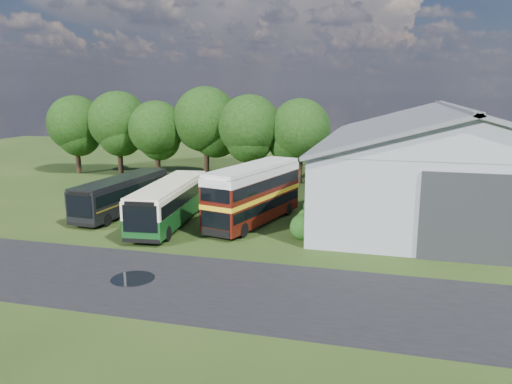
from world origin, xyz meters
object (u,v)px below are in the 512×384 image
(bus_green_single, at_px, (170,202))
(storage_shed, at_px, (448,158))
(bus_dark_single, at_px, (122,194))
(bus_maroon_double, at_px, (254,195))

(bus_green_single, bearing_deg, storage_shed, 19.64)
(bus_green_single, distance_m, bus_dark_single, 5.22)
(bus_maroon_double, bearing_deg, bus_dark_single, -166.65)
(storage_shed, relative_size, bus_dark_single, 2.44)
(bus_maroon_double, distance_m, bus_dark_single, 10.46)
(storage_shed, height_order, bus_dark_single, storage_shed)
(bus_green_single, bearing_deg, bus_dark_single, 152.05)
(bus_maroon_double, bearing_deg, bus_green_single, -147.98)
(storage_shed, height_order, bus_green_single, storage_shed)
(storage_shed, xyz_separation_m, bus_maroon_double, (-13.41, -7.26, -2.09))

